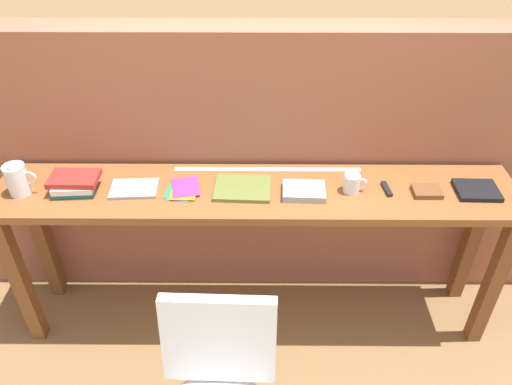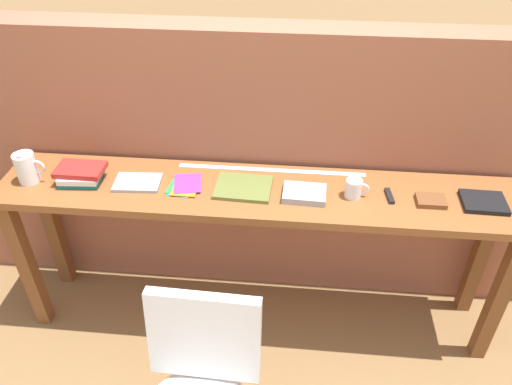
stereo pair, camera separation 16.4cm
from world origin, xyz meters
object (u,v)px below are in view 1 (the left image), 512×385
(pitcher_white, at_px, (18,179))
(pamphlet_pile_colourful, at_px, (183,189))
(book_repair_rightmost, at_px, (477,190))
(book_stack_leftmost, at_px, (75,183))
(multitool_folded, at_px, (387,189))
(mug, at_px, (352,183))
(book_open_centre, at_px, (242,188))
(magazine_cycling, at_px, (134,189))
(leather_journal_brown, at_px, (427,191))

(pitcher_white, xyz_separation_m, pamphlet_pile_colourful, (0.75, 0.02, -0.07))
(pamphlet_pile_colourful, distance_m, book_repair_rightmost, 1.38)
(book_stack_leftmost, height_order, multitool_folded, book_stack_leftmost)
(mug, xyz_separation_m, book_repair_rightmost, (0.59, -0.01, -0.03))
(pitcher_white, bearing_deg, pamphlet_pile_colourful, 1.79)
(pamphlet_pile_colourful, bearing_deg, book_open_centre, 1.61)
(magazine_cycling, distance_m, leather_journal_brown, 1.38)
(book_stack_leftmost, xyz_separation_m, magazine_cycling, (0.27, 0.00, -0.03))
(book_open_centre, height_order, mug, mug)
(pitcher_white, height_order, multitool_folded, pitcher_white)
(pitcher_white, bearing_deg, leather_journal_brown, 0.21)
(mug, bearing_deg, leather_journal_brown, -2.84)
(mug, bearing_deg, magazine_cycling, 179.99)
(pitcher_white, distance_m, leather_journal_brown, 1.90)
(pitcher_white, xyz_separation_m, magazine_cycling, (0.52, 0.02, -0.07))
(pamphlet_pile_colourful, height_order, leather_journal_brown, leather_journal_brown)
(magazine_cycling, relative_size, book_open_centre, 0.83)
(pamphlet_pile_colourful, height_order, mug, mug)
(book_stack_leftmost, distance_m, leather_journal_brown, 1.65)
(magazine_cycling, relative_size, mug, 1.99)
(pitcher_white, height_order, book_repair_rightmost, pitcher_white)
(mug, height_order, leather_journal_brown, mug)
(pamphlet_pile_colourful, bearing_deg, mug, 0.05)
(book_open_centre, bearing_deg, mug, 1.75)
(pitcher_white, bearing_deg, magazine_cycling, 2.66)
(leather_journal_brown, bearing_deg, mug, 177.44)
(magazine_cycling, bearing_deg, multitool_folded, -2.85)
(book_stack_leftmost, height_order, leather_journal_brown, book_stack_leftmost)
(mug, bearing_deg, book_open_centre, 179.20)
(magazine_cycling, bearing_deg, book_open_centre, -2.39)
(book_open_centre, bearing_deg, pitcher_white, -175.72)
(multitool_folded, bearing_deg, mug, -177.62)
(magazine_cycling, relative_size, pamphlet_pile_colourful, 1.12)
(book_open_centre, distance_m, mug, 0.52)
(magazine_cycling, bearing_deg, book_repair_rightmost, -3.39)
(book_open_centre, height_order, leather_journal_brown, leather_journal_brown)
(magazine_cycling, relative_size, leather_journal_brown, 1.69)
(book_repair_rightmost, bearing_deg, multitool_folded, 179.70)
(pitcher_white, height_order, book_stack_leftmost, pitcher_white)
(leather_journal_brown, bearing_deg, pitcher_white, -179.52)
(multitool_folded, distance_m, leather_journal_brown, 0.18)
(multitool_folded, bearing_deg, leather_journal_brown, -7.57)
(multitool_folded, height_order, leather_journal_brown, leather_journal_brown)
(magazine_cycling, xyz_separation_m, book_open_centre, (0.51, 0.01, 0.00))
(book_stack_leftmost, bearing_deg, book_repair_rightmost, -0.17)
(mug, bearing_deg, book_stack_leftmost, -179.99)
(pitcher_white, relative_size, pamphlet_pile_colourful, 0.94)
(pamphlet_pile_colourful, bearing_deg, book_stack_leftmost, 179.94)
(leather_journal_brown, relative_size, book_repair_rightmost, 0.67)
(pamphlet_pile_colourful, xyz_separation_m, mug, (0.80, 0.00, 0.04))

